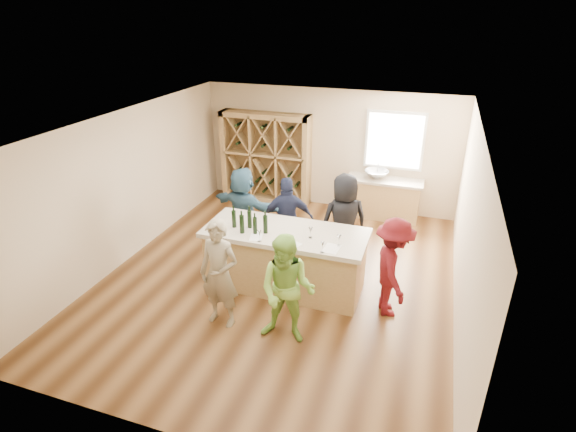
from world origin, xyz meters
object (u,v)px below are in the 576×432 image
(tasting_counter_base, at_px, (285,261))
(person_near_right, at_px, (287,290))
(wine_bottle_b, at_px, (242,224))
(person_far_mid, at_px, (288,220))
(wine_bottle_e, at_px, (265,224))
(sink, at_px, (376,174))
(person_far_right, at_px, (344,221))
(wine_bottle_a, at_px, (234,219))
(person_server, at_px, (393,268))
(wine_bottle_c, at_px, (250,219))
(person_near_left, at_px, (220,274))
(wine_bottle_d, at_px, (255,226))
(person_far_left, at_px, (243,209))
(wine_rack, at_px, (266,158))

(tasting_counter_base, relative_size, person_near_right, 1.54)
(wine_bottle_b, height_order, person_far_mid, person_far_mid)
(wine_bottle_e, bearing_deg, tasting_counter_base, 30.68)
(sink, distance_m, person_far_right, 2.38)
(wine_bottle_e, bearing_deg, wine_bottle_a, 176.82)
(wine_bottle_a, bearing_deg, wine_bottle_b, -36.05)
(tasting_counter_base, bearing_deg, sink, 73.62)
(tasting_counter_base, bearing_deg, person_server, -5.43)
(wine_bottle_c, bearing_deg, person_near_left, -90.05)
(wine_bottle_d, xyz_separation_m, person_near_right, (0.90, -1.04, -0.38))
(tasting_counter_base, distance_m, person_far_mid, 1.00)
(wine_bottle_a, bearing_deg, person_far_mid, 60.41)
(person_near_left, bearing_deg, person_far_mid, 85.39)
(wine_bottle_a, height_order, wine_bottle_d, wine_bottle_a)
(sink, bearing_deg, person_far_mid, -116.89)
(person_near_left, bearing_deg, sink, 75.31)
(wine_bottle_b, height_order, wine_bottle_d, wine_bottle_b)
(wine_bottle_e, distance_m, person_far_left, 1.63)
(wine_bottle_b, xyz_separation_m, person_far_left, (-0.60, 1.38, -0.40))
(wine_bottle_c, height_order, person_near_left, person_near_left)
(person_near_right, xyz_separation_m, person_far_right, (0.30, 2.35, 0.05))
(sink, distance_m, wine_bottle_b, 4.07)
(person_server, bearing_deg, person_far_mid, 43.45)
(person_near_right, bearing_deg, wine_rack, 112.43)
(person_far_mid, bearing_deg, wine_bottle_c, 51.59)
(wine_bottle_c, relative_size, person_far_mid, 0.18)
(sink, distance_m, person_far_left, 3.24)
(wine_rack, distance_m, person_far_mid, 2.96)
(person_far_left, bearing_deg, wine_bottle_d, 133.81)
(wine_rack, distance_m, person_near_right, 5.25)
(sink, relative_size, wine_bottle_a, 1.83)
(wine_rack, distance_m, person_far_right, 3.47)
(person_server, bearing_deg, wine_rack, 24.76)
(person_near_left, height_order, person_far_mid, person_near_left)
(wine_bottle_d, distance_m, person_far_mid, 1.24)
(tasting_counter_base, height_order, person_far_right, person_far_right)
(tasting_counter_base, distance_m, wine_bottle_b, 1.03)
(wine_rack, relative_size, wine_bottle_e, 7.17)
(wine_bottle_d, bearing_deg, wine_bottle_e, 27.29)
(wine_bottle_c, distance_m, person_far_right, 1.81)
(person_far_mid, bearing_deg, person_far_right, 168.58)
(tasting_counter_base, distance_m, person_far_left, 1.69)
(wine_bottle_b, bearing_deg, person_server, 2.87)
(wine_rack, bearing_deg, wine_bottle_d, -71.41)
(wine_bottle_d, xyz_separation_m, wine_bottle_e, (0.15, 0.08, 0.01))
(person_far_mid, xyz_separation_m, person_far_left, (-0.98, 0.18, 0.01))
(wine_bottle_d, relative_size, person_near_left, 0.16)
(wine_bottle_a, bearing_deg, wine_bottle_d, -14.53)
(wine_bottle_e, relative_size, person_server, 0.19)
(person_far_right, bearing_deg, wine_bottle_d, 17.87)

